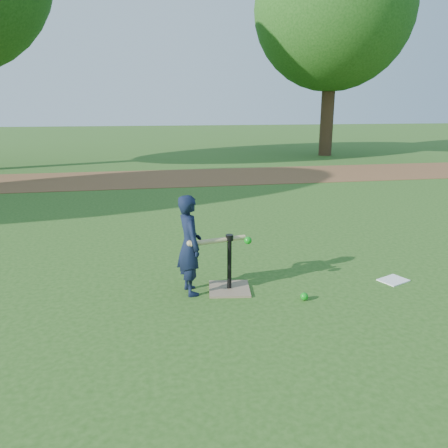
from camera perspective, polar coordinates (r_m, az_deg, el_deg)
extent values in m
plane|color=#285116|center=(4.80, -1.51, -8.20)|extent=(80.00, 80.00, 0.00)
cube|color=brown|center=(12.02, -7.39, 5.99)|extent=(24.00, 3.00, 0.01)
imported|color=black|center=(4.49, -4.52, -2.75)|extent=(0.31, 0.42, 1.05)
sphere|color=#0D9015|center=(4.54, 10.44, -9.29)|extent=(0.08, 0.08, 0.08)
cube|color=white|center=(5.30, 21.25, -6.86)|extent=(0.37, 0.33, 0.01)
cube|color=#867055|center=(4.72, 0.69, -8.46)|extent=(0.49, 0.49, 0.02)
cylinder|color=black|center=(4.61, 0.71, -5.17)|extent=(0.05, 0.05, 0.55)
cylinder|color=black|center=(4.52, 0.72, -1.78)|extent=(0.08, 0.08, 0.06)
cylinder|color=tan|center=(4.48, -0.74, -2.16)|extent=(0.60, 0.18, 0.05)
sphere|color=tan|center=(4.41, -4.49, -2.52)|extent=(0.06, 0.06, 0.06)
sphere|color=#0D9015|center=(4.54, 3.15, -2.15)|extent=(0.08, 0.08, 0.08)
cylinder|color=#382316|center=(17.86, 13.35, 14.19)|extent=(0.50, 0.50, 3.42)
sphere|color=#285B19|center=(18.18, 14.11, 25.57)|extent=(5.80, 5.80, 5.80)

